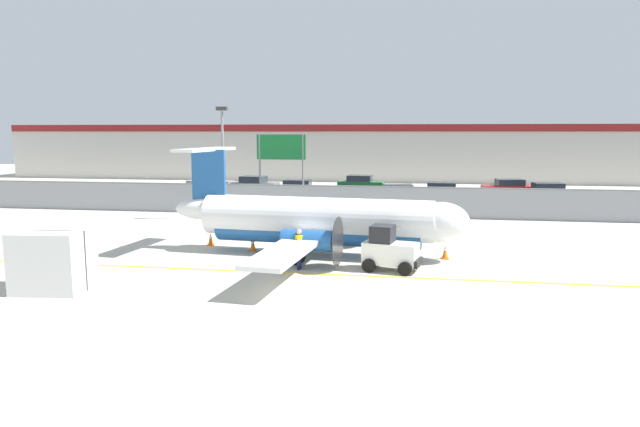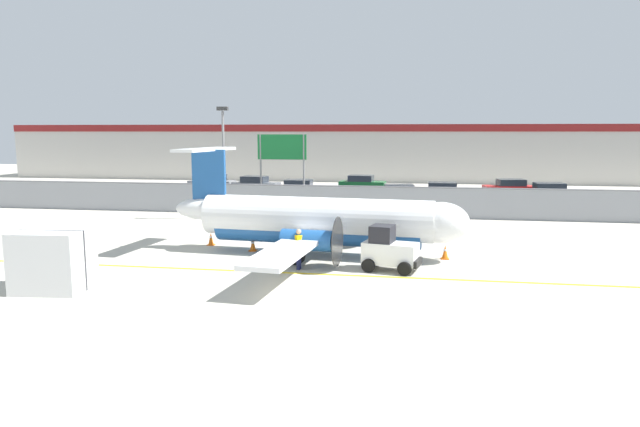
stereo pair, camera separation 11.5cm
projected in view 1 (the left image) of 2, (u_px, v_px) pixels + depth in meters
The scene contains 21 objects.
ground_plane at pixel (322, 274), 22.96m from camera, with size 140.00×140.00×0.01m.
perimeter_fence at pixel (359, 200), 38.44m from camera, with size 98.00×0.10×2.10m.
parking_lot_strip at pixel (371, 197), 49.82m from camera, with size 98.00×17.00×0.12m.
background_building at pixel (383, 152), 67.43m from camera, with size 91.00×8.10×6.50m.
commuter_airplane at pixel (322, 221), 26.36m from camera, with size 14.16×16.08×4.92m.
baggage_tug at pixel (389, 250), 23.48m from camera, with size 2.51×1.80×1.88m.
ground_crew_worker at pixel (299, 247), 23.69m from camera, with size 0.34×0.54×1.70m.
cargo_container at pixel (53, 261), 20.52m from camera, with size 2.57×2.21×2.20m.
traffic_cone_near_left at pixel (253, 245), 27.40m from camera, with size 0.36×0.36×0.64m.
traffic_cone_near_right at pixel (211, 239), 28.80m from camera, with size 0.36×0.36×0.64m.
traffic_cone_far_left at pixel (445, 252), 25.69m from camera, with size 0.36×0.36×0.64m.
parked_car_0 at pixel (211, 183), 53.43m from camera, with size 4.30×2.21×1.58m.
parked_car_1 at pixel (255, 185), 51.67m from camera, with size 4.37×2.39×1.58m.
parked_car_2 at pixel (296, 189), 47.92m from camera, with size 4.21×2.02×1.58m.
parked_car_3 at pixel (361, 184), 52.75m from camera, with size 4.33×2.28×1.58m.
parked_car_4 at pixel (396, 195), 43.53m from camera, with size 4.36×2.35×1.58m.
parked_car_5 at pixel (440, 192), 45.47m from camera, with size 4.24×2.08×1.58m.
parked_car_6 at pixel (508, 188), 48.55m from camera, with size 4.38×2.41×1.58m.
parked_car_7 at pixel (546, 193), 45.02m from camera, with size 4.31×2.23×1.58m.
apron_light_pole at pixel (223, 154), 36.61m from camera, with size 0.70×0.30×7.27m.
highway_sign at pixel (281, 153), 41.09m from camera, with size 3.60×0.14×5.50m.
Camera 1 is at (3.49, -20.11, 5.71)m, focal length 32.00 mm.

